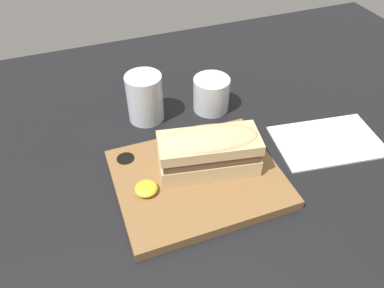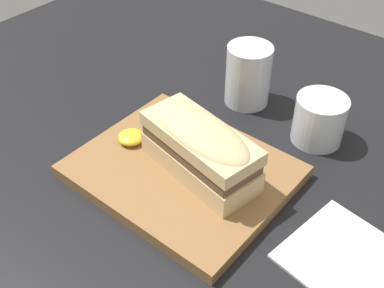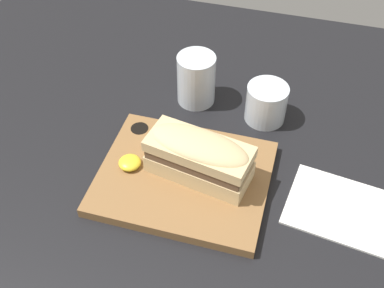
% 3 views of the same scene
% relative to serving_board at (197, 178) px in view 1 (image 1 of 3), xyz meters
% --- Properties ---
extents(dining_table, '(1.42, 1.15, 0.02)m').
position_rel_serving_board_xyz_m(dining_table, '(0.09, 0.01, -0.02)').
color(dining_table, black).
rests_on(dining_table, ground).
extents(serving_board, '(0.29, 0.23, 0.02)m').
position_rel_serving_board_xyz_m(serving_board, '(0.00, 0.00, 0.00)').
color(serving_board, olive).
rests_on(serving_board, dining_table).
extents(sandwich, '(0.18, 0.10, 0.08)m').
position_rel_serving_board_xyz_m(sandwich, '(0.02, 0.01, 0.05)').
color(sandwich, '#DBBC84').
rests_on(sandwich, serving_board).
extents(mustard_dollop, '(0.04, 0.04, 0.02)m').
position_rel_serving_board_xyz_m(mustard_dollop, '(-0.09, -0.01, 0.02)').
color(mustard_dollop, yellow).
rests_on(mustard_dollop, serving_board).
extents(water_glass, '(0.08, 0.08, 0.10)m').
position_rel_serving_board_xyz_m(water_glass, '(-0.04, 0.21, 0.04)').
color(water_glass, silver).
rests_on(water_glass, dining_table).
extents(wine_glass, '(0.08, 0.08, 0.07)m').
position_rel_serving_board_xyz_m(wine_glass, '(0.11, 0.20, 0.02)').
color(wine_glass, silver).
rests_on(wine_glass, dining_table).
extents(napkin, '(0.22, 0.16, 0.00)m').
position_rel_serving_board_xyz_m(napkin, '(0.28, 0.01, -0.01)').
color(napkin, white).
rests_on(napkin, dining_table).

